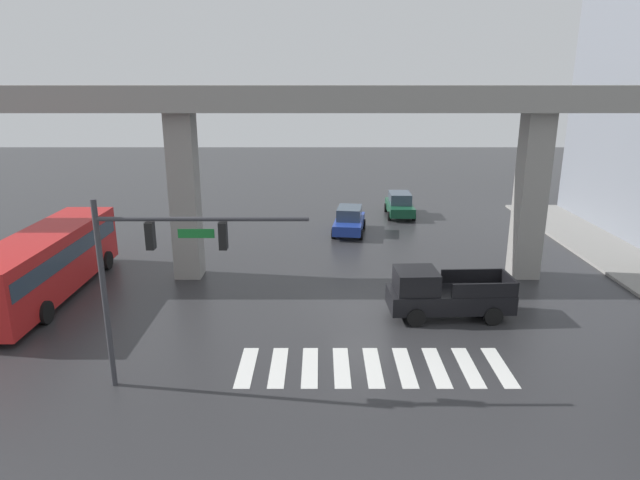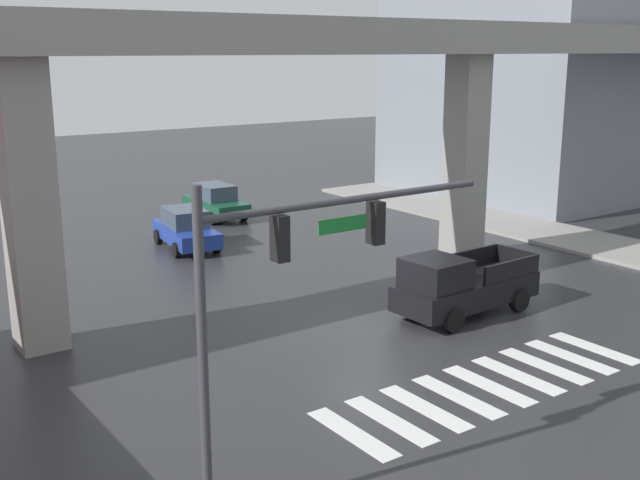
{
  "view_description": "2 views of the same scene",
  "coord_description": "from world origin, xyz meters",
  "px_view_note": "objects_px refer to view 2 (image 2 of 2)",
  "views": [
    {
      "loc": [
        -1.85,
        -22.18,
        9.58
      ],
      "look_at": [
        -1.8,
        1.94,
        2.54
      ],
      "focal_mm": 30.73,
      "sensor_mm": 36.0,
      "label": 1
    },
    {
      "loc": [
        -14.21,
        -17.67,
        8.35
      ],
      "look_at": [
        -0.15,
        2.02,
        2.41
      ],
      "focal_mm": 43.78,
      "sensor_mm": 36.0,
      "label": 2
    }
  ],
  "objects_px": {
    "pickup_truck": "(460,286)",
    "traffic_signal_mast": "(285,275)",
    "sedan_blue": "(186,229)",
    "sedan_dark_green": "(215,201)"
  },
  "relations": [
    {
      "from": "pickup_truck",
      "to": "sedan_blue",
      "type": "relative_size",
      "value": 1.15
    },
    {
      "from": "pickup_truck",
      "to": "traffic_signal_mast",
      "type": "height_order",
      "value": "traffic_signal_mast"
    },
    {
      "from": "sedan_blue",
      "to": "traffic_signal_mast",
      "type": "xyz_separation_m",
      "value": [
        -6.92,
        -18.55,
        3.53
      ]
    },
    {
      "from": "pickup_truck",
      "to": "traffic_signal_mast",
      "type": "bearing_deg",
      "value": -151.86
    },
    {
      "from": "pickup_truck",
      "to": "sedan_blue",
      "type": "xyz_separation_m",
      "value": [
        -3.23,
        13.12,
        -0.14
      ]
    },
    {
      "from": "pickup_truck",
      "to": "sedan_dark_green",
      "type": "height_order",
      "value": "pickup_truck"
    },
    {
      "from": "sedan_dark_green",
      "to": "traffic_signal_mast",
      "type": "height_order",
      "value": "traffic_signal_mast"
    },
    {
      "from": "sedan_blue",
      "to": "sedan_dark_green",
      "type": "height_order",
      "value": "same"
    },
    {
      "from": "pickup_truck",
      "to": "sedan_blue",
      "type": "height_order",
      "value": "pickup_truck"
    },
    {
      "from": "sedan_blue",
      "to": "sedan_dark_green",
      "type": "bearing_deg",
      "value": 50.23
    }
  ]
}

